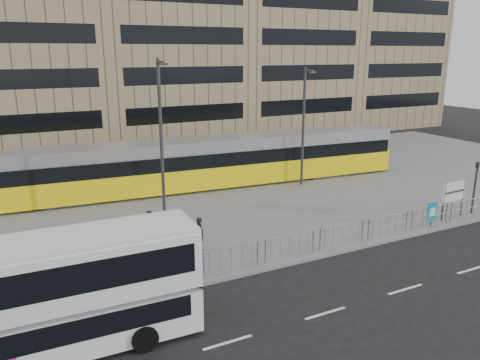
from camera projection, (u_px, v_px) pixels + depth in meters
name	position (u px, v px, depth m)	size (l,w,h in m)	color
ground	(308.00, 261.00, 21.60)	(120.00, 120.00, 0.00)	black
plaza	(207.00, 192.00, 31.91)	(64.00, 24.00, 0.15)	slate
kerb	(307.00, 259.00, 21.62)	(64.00, 0.25, 0.17)	gray
building_row	(135.00, 16.00, 48.35)	(70.40, 18.40, 31.20)	maroon
pedestrian_barrier	(337.00, 230.00, 22.64)	(32.07, 0.07, 1.10)	#979A9F
road_markings	(387.00, 295.00, 18.59)	(62.00, 0.12, 0.01)	white
double_decker_bus	(42.00, 295.00, 14.38)	(9.75, 2.69, 3.88)	white
tram	(207.00, 163.00, 32.57)	(29.28, 5.07, 3.44)	yellow
station_sign	(454.00, 193.00, 26.39)	(1.85, 0.17, 2.13)	#2D2D30
ad_panel	(432.00, 212.00, 25.32)	(0.73, 0.10, 1.36)	#2D2D30
pedestrian	(200.00, 233.00, 22.36)	(0.59, 0.39, 1.61)	black
traffic_light_west	(150.00, 238.00, 18.79)	(0.20, 0.23, 3.10)	#2D2D30
traffic_light_east	(476.00, 181.00, 27.03)	(0.23, 0.25, 3.10)	#2D2D30
lamp_post_west	(161.00, 137.00, 24.91)	(0.45, 1.04, 8.89)	#2D2D30
lamp_post_east	(304.00, 122.00, 32.34)	(0.45, 1.04, 8.19)	#2D2D30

